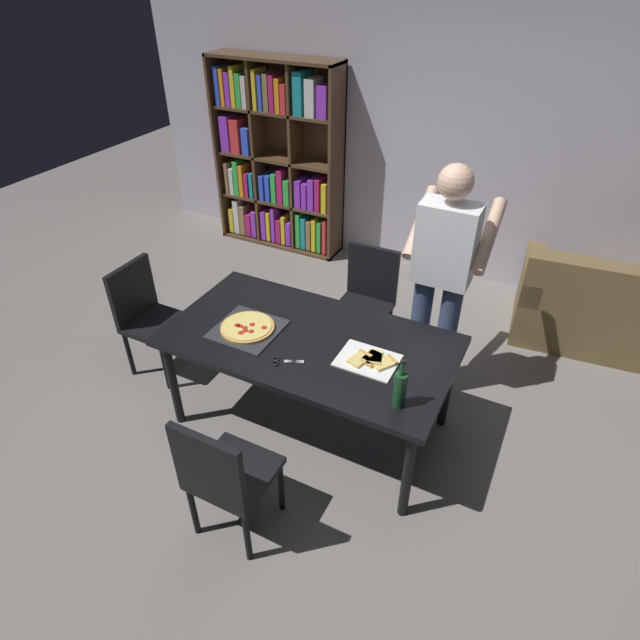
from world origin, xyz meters
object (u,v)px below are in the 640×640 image
object	(u,v)px
bookshelf	(277,162)
person_serving_pizza	(442,273)
wine_bottle	(400,389)
kitchen_scissors	(282,361)
chair_left_end	(147,313)
couch	(625,314)
chair_near_camera	(224,474)
chair_far_side	(367,296)
dining_table	(310,347)
pepperoni_pizza_on_tray	(248,328)

from	to	relation	value
bookshelf	person_serving_pizza	world-z (taller)	bookshelf
bookshelf	wine_bottle	world-z (taller)	bookshelf
person_serving_pizza	kitchen_scissors	bearing A→B (deg)	-122.03
chair_left_end	couch	bearing A→B (deg)	30.95
chair_near_camera	bookshelf	xyz separation A→B (m)	(-1.64, 3.35, 0.42)
couch	bookshelf	world-z (taller)	bookshelf
chair_far_side	kitchen_scissors	world-z (taller)	chair_far_side
chair_far_side	person_serving_pizza	distance (m)	0.81
kitchen_scissors	person_serving_pizza	bearing A→B (deg)	57.97
wine_bottle	chair_far_side	bearing A→B (deg)	118.93
chair_left_end	wine_bottle	distance (m)	2.17
person_serving_pizza	dining_table	bearing A→B (deg)	-128.98
kitchen_scissors	chair_far_side	bearing A→B (deg)	88.37
bookshelf	chair_near_camera	bearing A→B (deg)	-63.90
chair_left_end	person_serving_pizza	size ratio (longest dim) A/B	0.51
chair_left_end	kitchen_scissors	size ratio (longest dim) A/B	4.58
couch	wine_bottle	bearing A→B (deg)	-117.52
dining_table	couch	size ratio (longest dim) A/B	1.04
chair_left_end	kitchen_scissors	world-z (taller)	chair_left_end
couch	person_serving_pizza	size ratio (longest dim) A/B	1.01
chair_near_camera	chair_far_side	xyz separation A→B (m)	(0.00, 1.96, 0.00)
chair_left_end	wine_bottle	size ratio (longest dim) A/B	2.85
dining_table	chair_left_end	world-z (taller)	chair_left_end
wine_bottle	kitchen_scissors	bearing A→B (deg)	177.91
chair_near_camera	kitchen_scissors	distance (m)	0.74
chair_near_camera	pepperoni_pizza_on_tray	bearing A→B (deg)	114.66
pepperoni_pizza_on_tray	chair_near_camera	bearing A→B (deg)	-65.34
bookshelf	dining_table	bearing A→B (deg)	-55.32
wine_bottle	pepperoni_pizza_on_tray	bearing A→B (deg)	169.42
chair_left_end	pepperoni_pizza_on_tray	distance (m)	1.04
dining_table	wine_bottle	xyz separation A→B (m)	(0.71, -0.31, 0.19)
chair_far_side	couch	world-z (taller)	chair_far_side
person_serving_pizza	pepperoni_pizza_on_tray	size ratio (longest dim) A/B	4.24
dining_table	person_serving_pizza	bearing A→B (deg)	51.02
chair_near_camera	chair_far_side	distance (m)	1.96
chair_left_end	wine_bottle	world-z (taller)	wine_bottle
chair_near_camera	bookshelf	size ratio (longest dim) A/B	0.46
chair_far_side	couch	distance (m)	2.17
chair_left_end	wine_bottle	xyz separation A→B (m)	(2.12, -0.31, 0.36)
bookshelf	person_serving_pizza	xyz separation A→B (m)	(2.25, -1.61, 0.07)
chair_near_camera	couch	size ratio (longest dim) A/B	0.51
chair_left_end	pepperoni_pizza_on_tray	size ratio (longest dim) A/B	2.18
dining_table	couch	bearing A→B (deg)	46.20
chair_near_camera	kitchen_scissors	world-z (taller)	chair_near_camera
dining_table	person_serving_pizza	distance (m)	1.02
dining_table	wine_bottle	bearing A→B (deg)	-23.40
chair_near_camera	bookshelf	distance (m)	3.75
bookshelf	wine_bottle	bearing A→B (deg)	-48.72
chair_far_side	bookshelf	xyz separation A→B (m)	(-1.64, 1.39, 0.42)
chair_left_end	couch	world-z (taller)	chair_left_end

